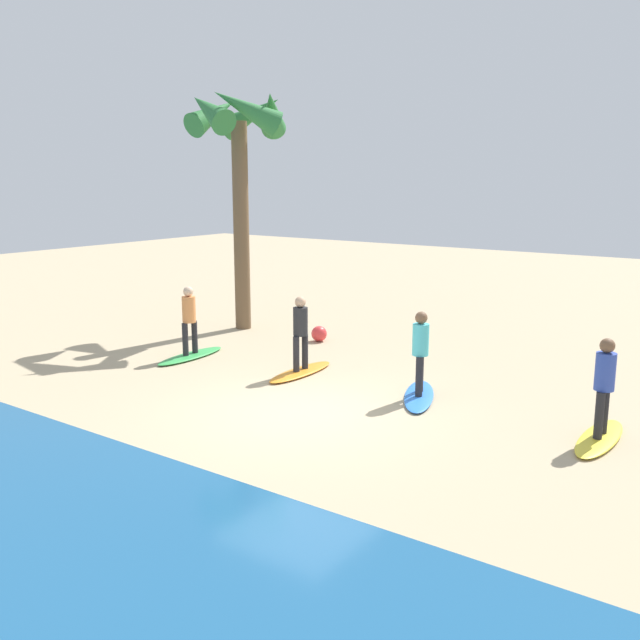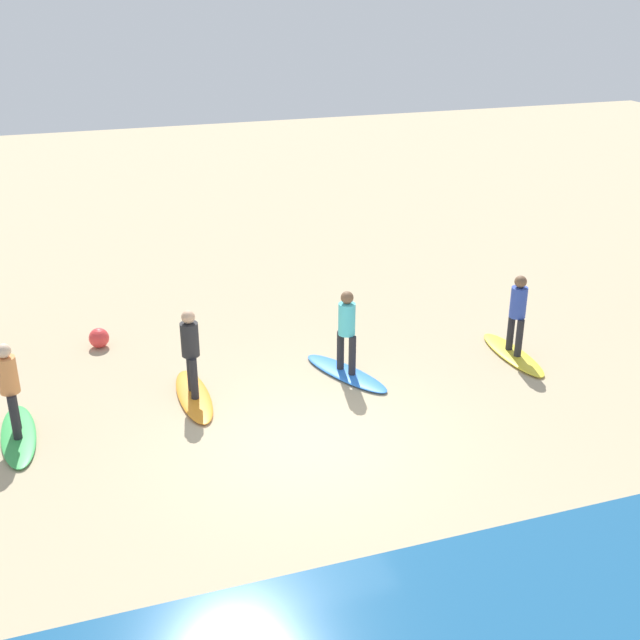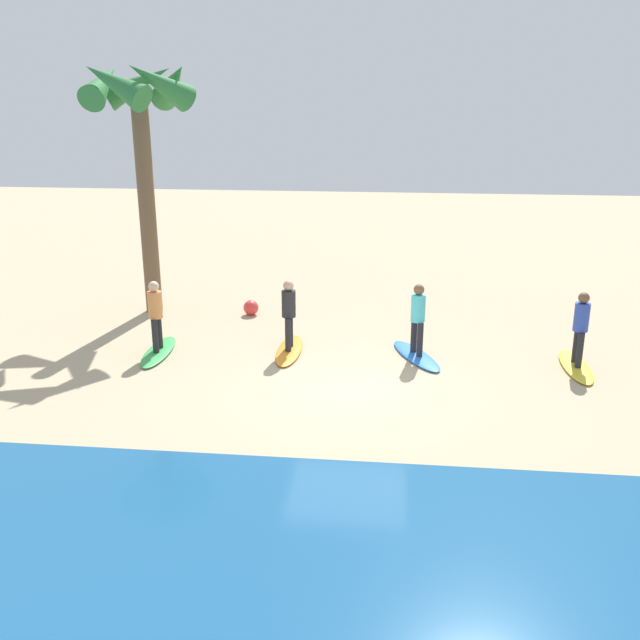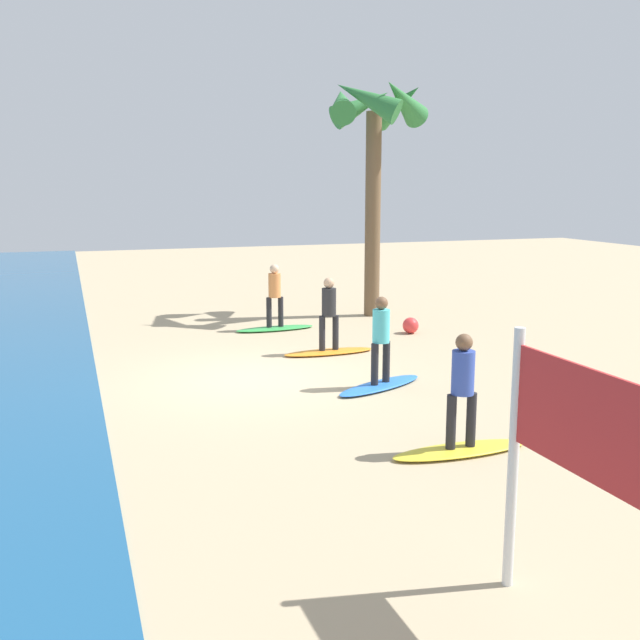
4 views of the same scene
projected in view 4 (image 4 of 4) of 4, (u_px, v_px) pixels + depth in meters
ground_plane at (259, 378)px, 14.31m from camera, size 60.00×60.00×0.00m
surfboard_yellow at (460, 450)px, 10.32m from camera, size 0.57×2.10×0.09m
surfer_yellow at (463, 382)px, 10.14m from camera, size 0.32×0.46×1.64m
surfboard_blue at (380, 385)px, 13.64m from camera, size 1.37×2.15×0.09m
surfer_blue at (381, 334)px, 13.45m from camera, size 0.32×0.43×1.64m
surfboard_orange at (329, 352)px, 16.37m from camera, size 0.57×2.10×0.09m
surfer_orange at (329, 308)px, 16.18m from camera, size 0.32×0.46×1.64m
surfboard_green at (275, 328)px, 19.02m from camera, size 0.65×2.12×0.09m
surfer_green at (275, 291)px, 18.84m from camera, size 0.32×0.46×1.64m
palm_tree at (374, 125)px, 20.20m from camera, size 2.88×3.03×6.69m
beach_ball at (411, 325)px, 18.58m from camera, size 0.41×0.41×0.41m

